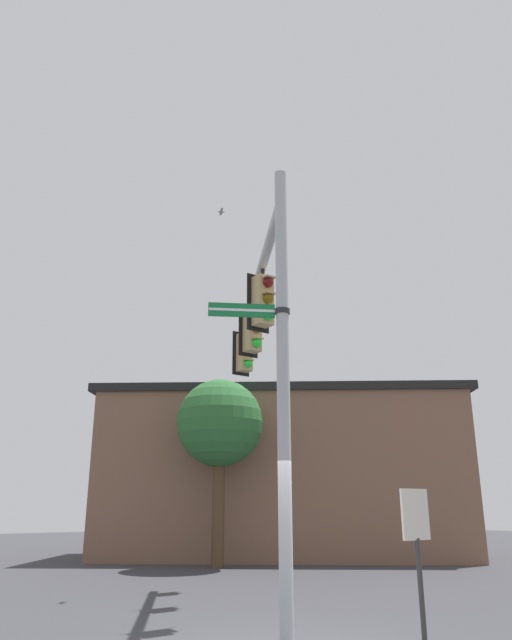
% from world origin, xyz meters
% --- Properties ---
extents(signal_pole, '(0.20, 0.20, 7.28)m').
position_xyz_m(signal_pole, '(0.00, 0.00, 3.64)').
color(signal_pole, '#ADB2B7').
rests_on(signal_pole, ground).
extents(mast_arm, '(3.84, 6.60, 0.19)m').
position_xyz_m(mast_arm, '(-1.84, -3.25, 6.68)').
color(mast_arm, '#ADB2B7').
extents(traffic_light_nearest_pole, '(0.54, 0.49, 1.31)m').
position_xyz_m(traffic_light_nearest_pole, '(-1.27, -2.23, 5.88)').
color(traffic_light_nearest_pole, black).
extents(traffic_light_mid_inner, '(0.54, 0.49, 1.31)m').
position_xyz_m(traffic_light_mid_inner, '(-2.32, -4.09, 5.88)').
color(traffic_light_mid_inner, black).
extents(traffic_light_mid_outer, '(0.54, 0.49, 1.31)m').
position_xyz_m(traffic_light_mid_outer, '(-3.38, -5.95, 5.88)').
color(traffic_light_mid_outer, black).
extents(street_name_sign, '(1.14, 0.71, 0.22)m').
position_xyz_m(street_name_sign, '(0.34, -0.19, 4.80)').
color(street_name_sign, '#147238').
extents(bird_flying, '(0.20, 0.31, 0.08)m').
position_xyz_m(bird_flying, '(-2.60, -6.06, 9.96)').
color(bird_flying, gray).
extents(storefront_building, '(14.84, 13.41, 6.20)m').
position_xyz_m(storefront_building, '(-9.41, -12.11, 3.11)').
color(storefront_building, brown).
rests_on(storefront_building, ground).
extents(tree_by_storefront, '(2.93, 2.93, 6.05)m').
position_xyz_m(tree_by_storefront, '(-5.27, -10.19, 4.52)').
color(tree_by_storefront, '#4C3823').
rests_on(tree_by_storefront, ground).
extents(historical_marker, '(0.60, 0.08, 2.13)m').
position_xyz_m(historical_marker, '(-2.13, 0.56, 1.40)').
color(historical_marker, '#333333').
rests_on(historical_marker, ground).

